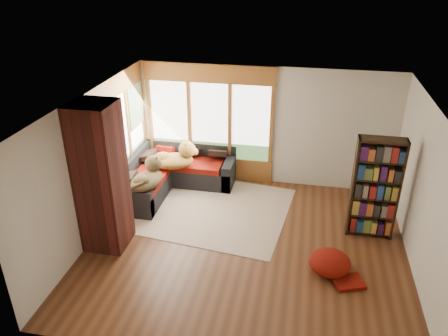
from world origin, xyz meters
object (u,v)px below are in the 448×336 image
at_px(sectional_sofa, 168,177).
at_px(dog_tan, 176,156).
at_px(pouf, 330,262).
at_px(dog_brindle, 148,175).
at_px(area_rug, 203,207).
at_px(brick_chimney, 101,178).
at_px(bookshelf, 375,189).

xyz_separation_m(sectional_sofa, dog_tan, (0.18, 0.05, 0.49)).
xyz_separation_m(pouf, dog_tan, (-3.19, 2.15, 0.60)).
distance_m(dog_tan, dog_brindle, 0.92).
bearing_deg(area_rug, pouf, -31.46).
bearing_deg(brick_chimney, bookshelf, 14.49).
bearing_deg(bookshelf, area_rug, 174.91).
xyz_separation_m(brick_chimney, pouf, (3.82, -0.05, -1.11)).
relative_size(sectional_sofa, pouf, 3.29).
xyz_separation_m(bookshelf, pouf, (-0.72, -1.23, -0.75)).
xyz_separation_m(sectional_sofa, area_rug, (0.91, -0.59, -0.30)).
distance_m(brick_chimney, pouf, 3.98).
bearing_deg(area_rug, dog_brindle, -167.17).
height_order(brick_chimney, area_rug, brick_chimney).
bearing_deg(dog_tan, brick_chimney, -123.71).
bearing_deg(sectional_sofa, dog_brindle, -99.81).
bearing_deg(pouf, area_rug, 148.54).
height_order(brick_chimney, bookshelf, brick_chimney).
bearing_deg(bookshelf, pouf, -120.35).
height_order(brick_chimney, sectional_sofa, brick_chimney).
relative_size(bookshelf, dog_tan, 1.84).
relative_size(pouf, dog_brindle, 0.72).
distance_m(area_rug, pouf, 2.90).
height_order(sectional_sofa, bookshelf, bookshelf).
bearing_deg(brick_chimney, sectional_sofa, 77.71).
height_order(area_rug, dog_brindle, dog_brindle).
height_order(pouf, dog_tan, dog_tan).
distance_m(brick_chimney, area_rug, 2.37).
xyz_separation_m(dog_tan, dog_brindle, (-0.30, -0.87, -0.02)).
xyz_separation_m(sectional_sofa, bookshelf, (4.09, -0.87, 0.64)).
distance_m(brick_chimney, dog_brindle, 1.37).
bearing_deg(bookshelf, brick_chimney, -165.51).
bearing_deg(bookshelf, dog_brindle, 179.30).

